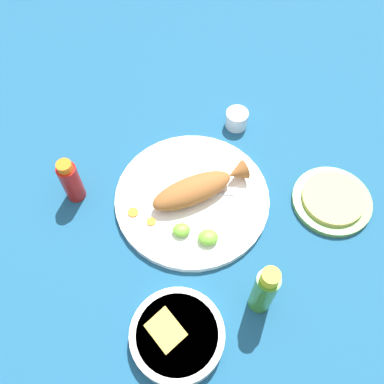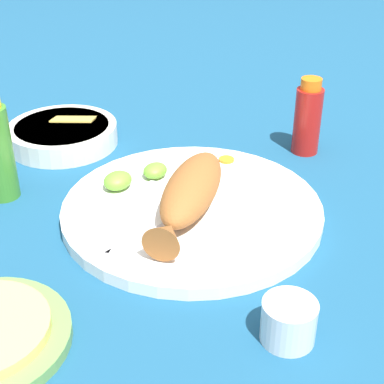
{
  "view_description": "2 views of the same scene",
  "coord_description": "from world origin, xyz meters",
  "views": [
    {
      "loc": [
        0.05,
        0.51,
        0.88
      ],
      "look_at": [
        0.0,
        0.0,
        0.04
      ],
      "focal_mm": 40.0,
      "sensor_mm": 36.0,
      "label": 1
    },
    {
      "loc": [
        -0.57,
        -0.4,
        0.45
      ],
      "look_at": [
        0.0,
        0.0,
        0.04
      ],
      "focal_mm": 55.0,
      "sensor_mm": 36.0,
      "label": 2
    }
  ],
  "objects": [
    {
      "name": "fried_fish",
      "position": [
        -0.01,
        -0.0,
        0.04
      ],
      "size": [
        0.24,
        0.14,
        0.05
      ],
      "rotation": [
        0.0,
        0.0,
        0.35
      ],
      "color": "#935628",
      "rests_on": "main_plate"
    },
    {
      "name": "lime_wedge_main",
      "position": [
        0.03,
        0.09,
        0.03
      ],
      "size": [
        0.04,
        0.03,
        0.02
      ],
      "primitive_type": "ellipsoid",
      "color": "#6BB233",
      "rests_on": "main_plate"
    },
    {
      "name": "salt_cup",
      "position": [
        -0.14,
        -0.22,
        0.02
      ],
      "size": [
        0.06,
        0.06,
        0.05
      ],
      "color": "silver",
      "rests_on": "ground_plane"
    },
    {
      "name": "guacamole_bowl",
      "position": [
        0.06,
        0.31,
        0.02
      ],
      "size": [
        0.19,
        0.19,
        0.05
      ],
      "color": "white",
      "rests_on": "ground_plane"
    },
    {
      "name": "ground_plane",
      "position": [
        0.0,
        0.0,
        0.0
      ],
      "size": [
        4.0,
        4.0,
        0.0
      ],
      "primitive_type": "plane",
      "color": "navy"
    },
    {
      "name": "carrot_slice_near",
      "position": [
        0.14,
        0.03,
        0.02
      ],
      "size": [
        0.02,
        0.02,
        0.0
      ],
      "primitive_type": "cylinder",
      "color": "orange",
      "rests_on": "main_plate"
    },
    {
      "name": "carrot_slice_mid",
      "position": [
        0.1,
        0.06,
        0.02
      ],
      "size": [
        0.02,
        0.02,
        0.0
      ],
      "primitive_type": "cylinder",
      "color": "orange",
      "rests_on": "main_plate"
    },
    {
      "name": "fork_near",
      "position": [
        -0.09,
        0.0,
        0.02
      ],
      "size": [
        0.18,
        0.04,
        0.0
      ],
      "rotation": [
        0.0,
        0.0,
        2.99
      ],
      "color": "silver",
      "rests_on": "main_plate"
    },
    {
      "name": "fork_far",
      "position": [
        -0.08,
        0.05,
        0.02
      ],
      "size": [
        0.18,
        0.07,
        0.0
      ],
      "rotation": [
        0.0,
        0.0,
        3.46
      ],
      "color": "silver",
      "rests_on": "main_plate"
    },
    {
      "name": "lime_wedge_side",
      "position": [
        -0.03,
        0.11,
        0.03
      ],
      "size": [
        0.04,
        0.04,
        0.02
      ],
      "primitive_type": "ellipsoid",
      "color": "#6BB233",
      "rests_on": "main_plate"
    },
    {
      "name": "main_plate",
      "position": [
        0.0,
        0.0,
        0.01
      ],
      "size": [
        0.36,
        0.36,
        0.02
      ],
      "primitive_type": "cylinder",
      "color": "white",
      "rests_on": "ground_plane"
    },
    {
      "name": "hot_sauce_bottle_red",
      "position": [
        0.27,
        -0.04,
        0.06
      ],
      "size": [
        0.04,
        0.04,
        0.13
      ],
      "color": "#B21914",
      "rests_on": "ground_plane"
    }
  ]
}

